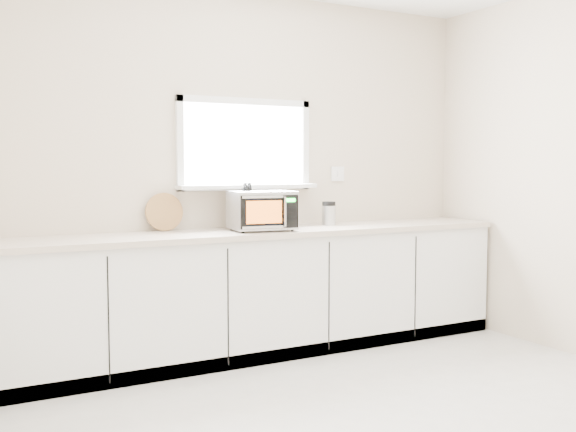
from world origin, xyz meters
TOP-DOWN VIEW (x-y plane):
  - ground at (0.00, 0.00)m, footprint 4.00×4.00m
  - back_wall at (0.00, 2.00)m, footprint 4.00×0.17m
  - cabinets at (0.00, 1.70)m, footprint 3.92×0.60m
  - countertop at (0.00, 1.69)m, footprint 3.92×0.64m
  - microwave at (-0.03, 1.63)m, footprint 0.48×0.41m
  - knife_block at (-0.11, 1.79)m, footprint 0.17×0.26m
  - cutting_board at (-0.66, 1.94)m, footprint 0.28×0.07m
  - coffee_grinder at (0.63, 1.77)m, footprint 0.14×0.14m

SIDE VIEW (x-z plane):
  - ground at x=0.00m, z-range 0.00..0.00m
  - cabinets at x=0.00m, z-range 0.00..0.88m
  - countertop at x=0.00m, z-range 0.88..0.92m
  - coffee_grinder at x=0.63m, z-range 0.92..1.11m
  - cutting_board at x=-0.66m, z-range 0.92..1.19m
  - knife_block at x=-0.11m, z-range 0.90..1.24m
  - microwave at x=-0.03m, z-range 0.93..1.21m
  - back_wall at x=0.00m, z-range 0.01..2.71m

